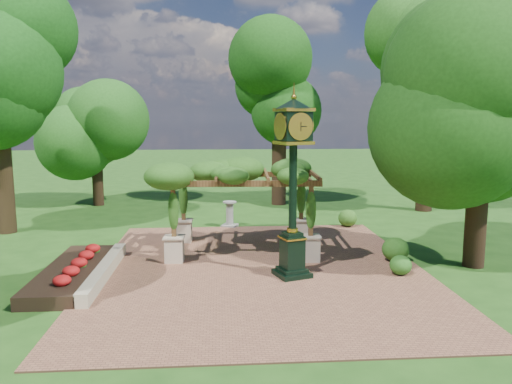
{
  "coord_description": "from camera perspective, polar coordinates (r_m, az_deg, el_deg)",
  "views": [
    {
      "loc": [
        -1.21,
        -13.84,
        4.64
      ],
      "look_at": [
        0.0,
        2.5,
        2.2
      ],
      "focal_mm": 35.0,
      "sensor_mm": 36.0,
      "label": 1
    }
  ],
  "objects": [
    {
      "name": "tree_east_far",
      "position": [
        26.36,
        19.37,
        14.43
      ],
      "size": [
        5.36,
        5.36,
        11.05
      ],
      "color": "black",
      "rests_on": "ground"
    },
    {
      "name": "border_wall",
      "position": [
        15.39,
        -16.97,
        -8.68
      ],
      "size": [
        0.35,
        5.0,
        0.4
      ],
      "primitive_type": "cube",
      "color": "#C6B793",
      "rests_on": "ground"
    },
    {
      "name": "brick_plaza",
      "position": [
        15.59,
        0.41,
        -8.77
      ],
      "size": [
        10.0,
        12.0,
        0.04
      ],
      "primitive_type": "cube",
      "color": "brown",
      "rests_on": "ground"
    },
    {
      "name": "ground",
      "position": [
        14.64,
        0.73,
        -10.0
      ],
      "size": [
        120.0,
        120.0,
        0.0
      ],
      "primitive_type": "plane",
      "color": "#1E4714",
      "rests_on": "ground"
    },
    {
      "name": "flower_bed",
      "position": [
        15.62,
        -20.23,
        -8.66
      ],
      "size": [
        1.5,
        5.0,
        0.36
      ],
      "primitive_type": "cube",
      "color": "red",
      "rests_on": "ground"
    },
    {
      "name": "shrub_mid",
      "position": [
        16.84,
        15.65,
        -6.33
      ],
      "size": [
        1.11,
        1.11,
        0.78
      ],
      "primitive_type": "ellipsoid",
      "rotation": [
        0.0,
        0.0,
        0.36
      ],
      "color": "#255317",
      "rests_on": "brick_plaza"
    },
    {
      "name": "tree_west_far",
      "position": [
        27.67,
        -17.91,
        7.18
      ],
      "size": [
        3.87,
        3.87,
        6.13
      ],
      "color": "#311F13",
      "rests_on": "ground"
    },
    {
      "name": "pergola",
      "position": [
        17.11,
        -1.57,
        1.76
      ],
      "size": [
        5.25,
        3.44,
        3.21
      ],
      "rotation": [
        0.0,
        0.0,
        -0.05
      ],
      "color": "#BFAB8E",
      "rests_on": "brick_plaza"
    },
    {
      "name": "tree_north",
      "position": [
        26.71,
        2.7,
        11.93
      ],
      "size": [
        4.11,
        4.11,
        9.16
      ],
      "color": "#382216",
      "rests_on": "ground"
    },
    {
      "name": "tree_east_near",
      "position": [
        16.74,
        24.67,
        10.59
      ],
      "size": [
        4.52,
        4.52,
        7.97
      ],
      "color": "#331E14",
      "rests_on": "ground"
    },
    {
      "name": "pedestal_clock",
      "position": [
        14.26,
        4.27,
        2.39
      ],
      "size": [
        1.31,
        1.31,
        5.25
      ],
      "rotation": [
        0.0,
        0.0,
        0.33
      ],
      "color": "black",
      "rests_on": "brick_plaza"
    },
    {
      "name": "sundial",
      "position": [
        21.39,
        -3.02,
        -2.73
      ],
      "size": [
        0.79,
        0.79,
        1.11
      ],
      "rotation": [
        0.0,
        0.0,
        -0.35
      ],
      "color": "gray",
      "rests_on": "ground"
    },
    {
      "name": "shrub_front",
      "position": [
        15.5,
        16.2,
        -8.02
      ],
      "size": [
        0.84,
        0.84,
        0.58
      ],
      "primitive_type": "ellipsoid",
      "rotation": [
        0.0,
        0.0,
        -0.38
      ],
      "color": "#255B1A",
      "rests_on": "brick_plaza"
    },
    {
      "name": "shrub_back",
      "position": [
        21.68,
        10.44,
        -2.94
      ],
      "size": [
        1.04,
        1.04,
        0.72
      ],
      "primitive_type": "ellipsoid",
      "rotation": [
        0.0,
        0.0,
        0.36
      ],
      "color": "#2D5B1A",
      "rests_on": "brick_plaza"
    }
  ]
}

